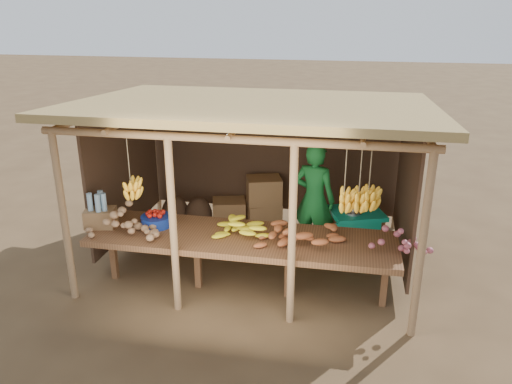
# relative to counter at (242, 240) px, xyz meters

# --- Properties ---
(ground) EXTENTS (60.00, 60.00, 0.00)m
(ground) POSITION_rel_counter_xyz_m (-0.00, 0.95, -0.74)
(ground) COLOR brown
(ground) RESTS_ON ground
(stall_structure) EXTENTS (4.70, 3.50, 2.43)m
(stall_structure) POSITION_rel_counter_xyz_m (0.03, 0.84, 1.17)
(stall_structure) COLOR #9E7751
(stall_structure) RESTS_ON ground
(counter) EXTENTS (3.90, 1.05, 0.80)m
(counter) POSITION_rel_counter_xyz_m (0.00, 0.00, 0.00)
(counter) COLOR brown
(counter) RESTS_ON ground
(potato_heap) EXTENTS (1.00, 0.67, 0.36)m
(potato_heap) POSITION_rel_counter_xyz_m (-1.48, -0.17, 0.24)
(potato_heap) COLOR #9E7651
(potato_heap) RESTS_ON counter
(sweet_potato_heap) EXTENTS (1.13, 0.92, 0.36)m
(sweet_potato_heap) POSITION_rel_counter_xyz_m (0.77, -0.04, 0.24)
(sweet_potato_heap) COLOR #AA562B
(sweet_potato_heap) RESTS_ON counter
(onion_heap) EXTENTS (0.88, 0.67, 0.36)m
(onion_heap) POSITION_rel_counter_xyz_m (1.90, -0.06, 0.24)
(onion_heap) COLOR #B25663
(onion_heap) RESTS_ON counter
(banana_pile) EXTENTS (0.72, 0.55, 0.35)m
(banana_pile) POSITION_rel_counter_xyz_m (0.05, 0.06, 0.24)
(banana_pile) COLOR #FFF628
(banana_pile) RESTS_ON counter
(tomato_basin) EXTENTS (0.40, 0.40, 0.21)m
(tomato_basin) POSITION_rel_counter_xyz_m (-1.18, 0.10, 0.15)
(tomato_basin) COLOR navy
(tomato_basin) RESTS_ON counter
(bottle_box) EXTENTS (0.43, 0.37, 0.48)m
(bottle_box) POSITION_rel_counter_xyz_m (-1.90, -0.04, 0.24)
(bottle_box) COLOR olive
(bottle_box) RESTS_ON counter
(vendor) EXTENTS (0.72, 0.57, 1.72)m
(vendor) POSITION_rel_counter_xyz_m (0.81, 1.30, 0.12)
(vendor) COLOR #19722F
(vendor) RESTS_ON ground
(tarp_crate) EXTENTS (0.93, 0.86, 0.90)m
(tarp_crate) POSITION_rel_counter_xyz_m (1.43, 1.38, -0.37)
(tarp_crate) COLOR brown
(tarp_crate) RESTS_ON ground
(carton_stack) EXTENTS (1.27, 0.60, 0.88)m
(carton_stack) POSITION_rel_counter_xyz_m (-0.27, 2.03, -0.35)
(carton_stack) COLOR olive
(carton_stack) RESTS_ON ground
(burlap_sacks) EXTENTS (0.88, 0.46, 0.62)m
(burlap_sacks) POSITION_rel_counter_xyz_m (-1.38, 1.87, -0.47)
(burlap_sacks) COLOR #493121
(burlap_sacks) RESTS_ON ground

